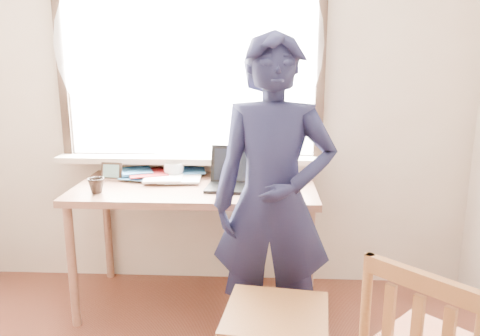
{
  "coord_description": "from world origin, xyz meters",
  "views": [
    {
      "loc": [
        0.3,
        -1.24,
        1.62
      ],
      "look_at": [
        0.19,
        0.95,
        1.1
      ],
      "focal_mm": 35.0,
      "sensor_mm": 36.0,
      "label": 1
    }
  ],
  "objects_px": {
    "laptop": "(237,178)",
    "mug_dark": "(96,186)",
    "work_chair": "(276,326)",
    "person": "(273,203)",
    "mug_white": "(174,170)",
    "desk": "(196,198)"
  },
  "relations": [
    {
      "from": "laptop",
      "to": "work_chair",
      "type": "bearing_deg",
      "value": -75.69
    },
    {
      "from": "mug_white",
      "to": "mug_dark",
      "type": "height_order",
      "value": "mug_white"
    },
    {
      "from": "desk",
      "to": "laptop",
      "type": "xyz_separation_m",
      "value": [
        0.27,
        -0.03,
        0.14
      ]
    },
    {
      "from": "mug_white",
      "to": "person",
      "type": "xyz_separation_m",
      "value": [
        0.66,
        -0.72,
        0.0
      ]
    },
    {
      "from": "desk",
      "to": "mug_dark",
      "type": "relative_size",
      "value": 15.69
    },
    {
      "from": "laptop",
      "to": "desk",
      "type": "bearing_deg",
      "value": 174.11
    },
    {
      "from": "mug_white",
      "to": "desk",
      "type": "bearing_deg",
      "value": -46.47
    },
    {
      "from": "desk",
      "to": "laptop",
      "type": "height_order",
      "value": "laptop"
    },
    {
      "from": "laptop",
      "to": "mug_white",
      "type": "bearing_deg",
      "value": 154.64
    },
    {
      "from": "mug_white",
      "to": "work_chair",
      "type": "bearing_deg",
      "value": -58.75
    },
    {
      "from": "person",
      "to": "mug_white",
      "type": "bearing_deg",
      "value": 137.04
    },
    {
      "from": "mug_dark",
      "to": "work_chair",
      "type": "bearing_deg",
      "value": -34.01
    },
    {
      "from": "desk",
      "to": "person",
      "type": "bearing_deg",
      "value": -47.51
    },
    {
      "from": "mug_white",
      "to": "work_chair",
      "type": "height_order",
      "value": "mug_white"
    },
    {
      "from": "work_chair",
      "to": "person",
      "type": "distance_m",
      "value": 0.61
    },
    {
      "from": "laptop",
      "to": "mug_white",
      "type": "xyz_separation_m",
      "value": [
        -0.45,
        0.21,
        -0.01
      ]
    },
    {
      "from": "desk",
      "to": "mug_white",
      "type": "xyz_separation_m",
      "value": [
        -0.17,
        0.18,
        0.14
      ]
    },
    {
      "from": "mug_white",
      "to": "mug_dark",
      "type": "relative_size",
      "value": 1.36
    },
    {
      "from": "laptop",
      "to": "mug_dark",
      "type": "bearing_deg",
      "value": -168.02
    },
    {
      "from": "person",
      "to": "desk",
      "type": "bearing_deg",
      "value": 136.77
    },
    {
      "from": "mug_dark",
      "to": "person",
      "type": "xyz_separation_m",
      "value": [
        1.06,
        -0.33,
        0.01
      ]
    },
    {
      "from": "mug_dark",
      "to": "person",
      "type": "distance_m",
      "value": 1.11
    }
  ]
}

